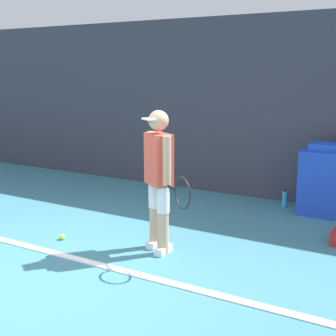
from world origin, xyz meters
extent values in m
plane|color=teal|center=(0.00, 0.00, 0.00)|extent=(24.00, 24.00, 0.00)
cube|color=#383842|center=(0.00, 3.87, 1.40)|extent=(24.00, 0.10, 2.80)
cube|color=white|center=(0.00, 0.48, 0.01)|extent=(21.60, 0.10, 0.01)
cylinder|color=tan|center=(0.50, 1.21, 0.23)|extent=(0.12, 0.12, 0.47)
cylinder|color=white|center=(0.50, 1.21, 0.61)|extent=(0.14, 0.14, 0.29)
cube|color=white|center=(0.50, 1.21, 0.04)|extent=(0.10, 0.24, 0.08)
cylinder|color=tan|center=(0.68, 1.09, 0.23)|extent=(0.12, 0.12, 0.47)
cylinder|color=white|center=(0.68, 1.09, 0.61)|extent=(0.14, 0.14, 0.29)
cube|color=white|center=(0.68, 1.09, 0.04)|extent=(0.10, 0.24, 0.08)
cube|color=#E54C38|center=(0.59, 1.15, 1.03)|extent=(0.39, 0.35, 0.56)
sphere|color=tan|center=(0.59, 1.15, 1.45)|extent=(0.22, 0.22, 0.22)
cube|color=white|center=(0.54, 1.07, 1.47)|extent=(0.22, 0.20, 0.02)
cylinder|color=tan|center=(0.43, 1.26, 1.05)|extent=(0.09, 0.09, 0.52)
cylinder|color=tan|center=(0.76, 1.04, 1.05)|extent=(0.09, 0.09, 0.52)
cylinder|color=black|center=(0.83, 0.99, 0.79)|extent=(0.17, 0.13, 0.03)
torus|color=black|center=(1.04, 0.86, 0.79)|extent=(0.29, 0.20, 0.34)
sphere|color=#D1E533|center=(-0.57, 0.85, 0.03)|extent=(0.07, 0.07, 0.07)
cube|color=blue|center=(1.88, 3.49, 0.45)|extent=(0.63, 0.56, 0.90)
cube|color=blue|center=(1.88, 3.49, 0.95)|extent=(0.44, 0.39, 0.10)
cylinder|color=#33ADD6|center=(1.31, 3.56, 0.12)|extent=(0.08, 0.08, 0.23)
cylinder|color=black|center=(1.31, 3.56, 0.24)|extent=(0.04, 0.04, 0.02)
camera|label=1|loc=(3.16, -3.08, 1.96)|focal=50.00mm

